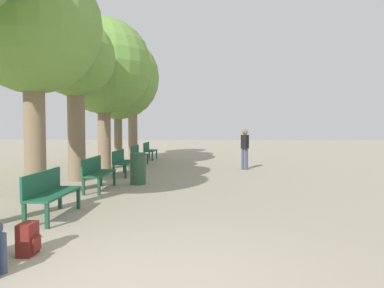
{
  "coord_description": "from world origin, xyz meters",
  "views": [
    {
      "loc": [
        0.91,
        -3.66,
        1.68
      ],
      "look_at": [
        0.51,
        6.07,
        1.2
      ],
      "focal_mm": 35.0,
      "sensor_mm": 36.0,
      "label": 1
    }
  ],
  "objects_px": {
    "bench_row_3": "(122,160)",
    "trash_bin": "(138,169)",
    "tree_row_3": "(104,67)",
    "pedestrian_near": "(245,146)",
    "bench_row_5": "(149,149)",
    "tree_row_1": "(33,27)",
    "tree_row_2": "(75,62)",
    "backpack": "(28,239)",
    "tree_row_4": "(118,78)",
    "tree_row_5": "(132,78)",
    "bench_row_2": "(97,171)",
    "bench_row_1": "(49,190)",
    "bench_row_4": "(138,154)"
  },
  "relations": [
    {
      "from": "bench_row_2",
      "to": "trash_bin",
      "type": "height_order",
      "value": "trash_bin"
    },
    {
      "from": "bench_row_5",
      "to": "backpack",
      "type": "xyz_separation_m",
      "value": [
        0.55,
        -13.61,
        -0.3
      ]
    },
    {
      "from": "bench_row_4",
      "to": "tree_row_3",
      "type": "xyz_separation_m",
      "value": [
        -1.09,
        -1.13,
        3.42
      ]
    },
    {
      "from": "bench_row_3",
      "to": "tree_row_5",
      "type": "bearing_deg",
      "value": 98.48
    },
    {
      "from": "tree_row_2",
      "to": "backpack",
      "type": "height_order",
      "value": "tree_row_2"
    },
    {
      "from": "bench_row_1",
      "to": "bench_row_5",
      "type": "bearing_deg",
      "value": 90.0
    },
    {
      "from": "bench_row_2",
      "to": "backpack",
      "type": "bearing_deg",
      "value": -83.5
    },
    {
      "from": "bench_row_1",
      "to": "pedestrian_near",
      "type": "height_order",
      "value": "pedestrian_near"
    },
    {
      "from": "backpack",
      "to": "bench_row_2",
      "type": "bearing_deg",
      "value": 96.5
    },
    {
      "from": "bench_row_5",
      "to": "tree_row_1",
      "type": "bearing_deg",
      "value": -96.32
    },
    {
      "from": "bench_row_3",
      "to": "pedestrian_near",
      "type": "bearing_deg",
      "value": 22.43
    },
    {
      "from": "tree_row_2",
      "to": "pedestrian_near",
      "type": "height_order",
      "value": "tree_row_2"
    },
    {
      "from": "bench_row_1",
      "to": "bench_row_4",
      "type": "distance_m",
      "value": 8.75
    },
    {
      "from": "tree_row_5",
      "to": "backpack",
      "type": "bearing_deg",
      "value": -83.78
    },
    {
      "from": "trash_bin",
      "to": "bench_row_3",
      "type": "bearing_deg",
      "value": 115.17
    },
    {
      "from": "tree_row_3",
      "to": "tree_row_5",
      "type": "bearing_deg",
      "value": 90.0
    },
    {
      "from": "tree_row_5",
      "to": "pedestrian_near",
      "type": "bearing_deg",
      "value": -45.75
    },
    {
      "from": "bench_row_3",
      "to": "trash_bin",
      "type": "height_order",
      "value": "trash_bin"
    },
    {
      "from": "tree_row_4",
      "to": "tree_row_5",
      "type": "relative_size",
      "value": 1.02
    },
    {
      "from": "bench_row_2",
      "to": "tree_row_2",
      "type": "relative_size",
      "value": 0.32
    },
    {
      "from": "tree_row_5",
      "to": "trash_bin",
      "type": "distance_m",
      "value": 10.16
    },
    {
      "from": "tree_row_4",
      "to": "trash_bin",
      "type": "relative_size",
      "value": 6.26
    },
    {
      "from": "tree_row_3",
      "to": "tree_row_4",
      "type": "height_order",
      "value": "tree_row_3"
    },
    {
      "from": "tree_row_3",
      "to": "pedestrian_near",
      "type": "height_order",
      "value": "tree_row_3"
    },
    {
      "from": "tree_row_3",
      "to": "tree_row_4",
      "type": "distance_m",
      "value": 2.24
    },
    {
      "from": "tree_row_3",
      "to": "tree_row_4",
      "type": "xyz_separation_m",
      "value": [
        0.0,
        2.24,
        -0.15
      ]
    },
    {
      "from": "tree_row_2",
      "to": "tree_row_4",
      "type": "height_order",
      "value": "tree_row_4"
    },
    {
      "from": "tree_row_4",
      "to": "tree_row_1",
      "type": "bearing_deg",
      "value": -90.0
    },
    {
      "from": "tree_row_2",
      "to": "tree_row_4",
      "type": "xyz_separation_m",
      "value": [
        0.0,
        5.31,
        0.17
      ]
    },
    {
      "from": "tree_row_1",
      "to": "tree_row_3",
      "type": "relative_size",
      "value": 0.96
    },
    {
      "from": "tree_row_3",
      "to": "tree_row_2",
      "type": "bearing_deg",
      "value": -90.0
    },
    {
      "from": "bench_row_3",
      "to": "trash_bin",
      "type": "relative_size",
      "value": 1.74
    },
    {
      "from": "tree_row_1",
      "to": "tree_row_2",
      "type": "height_order",
      "value": "tree_row_1"
    },
    {
      "from": "bench_row_3",
      "to": "bench_row_4",
      "type": "relative_size",
      "value": 1.0
    },
    {
      "from": "pedestrian_near",
      "to": "trash_bin",
      "type": "bearing_deg",
      "value": -132.73
    },
    {
      "from": "bench_row_3",
      "to": "bench_row_4",
      "type": "height_order",
      "value": "same"
    },
    {
      "from": "bench_row_2",
      "to": "pedestrian_near",
      "type": "relative_size",
      "value": 1.01
    },
    {
      "from": "tree_row_1",
      "to": "backpack",
      "type": "height_order",
      "value": "tree_row_1"
    },
    {
      "from": "backpack",
      "to": "pedestrian_near",
      "type": "height_order",
      "value": "pedestrian_near"
    },
    {
      "from": "bench_row_5",
      "to": "tree_row_4",
      "type": "bearing_deg",
      "value": -121.17
    },
    {
      "from": "bench_row_3",
      "to": "pedestrian_near",
      "type": "distance_m",
      "value": 4.68
    },
    {
      "from": "tree_row_2",
      "to": "backpack",
      "type": "distance_m",
      "value": 7.51
    },
    {
      "from": "bench_row_1",
      "to": "bench_row_3",
      "type": "xyz_separation_m",
      "value": [
        0.0,
        5.83,
        0.0
      ]
    },
    {
      "from": "bench_row_5",
      "to": "trash_bin",
      "type": "xyz_separation_m",
      "value": [
        0.9,
        -7.74,
        -0.05
      ]
    },
    {
      "from": "bench_row_5",
      "to": "tree_row_4",
      "type": "distance_m",
      "value": 3.89
    },
    {
      "from": "bench_row_3",
      "to": "bench_row_5",
      "type": "distance_m",
      "value": 5.83
    },
    {
      "from": "tree_row_1",
      "to": "bench_row_2",
      "type": "bearing_deg",
      "value": 45.58
    },
    {
      "from": "tree_row_2",
      "to": "trash_bin",
      "type": "xyz_separation_m",
      "value": [
        1.99,
        -0.63,
        -3.15
      ]
    },
    {
      "from": "bench_row_4",
      "to": "trash_bin",
      "type": "distance_m",
      "value": 4.91
    },
    {
      "from": "tree_row_5",
      "to": "tree_row_4",
      "type": "bearing_deg",
      "value": -90.0
    }
  ]
}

